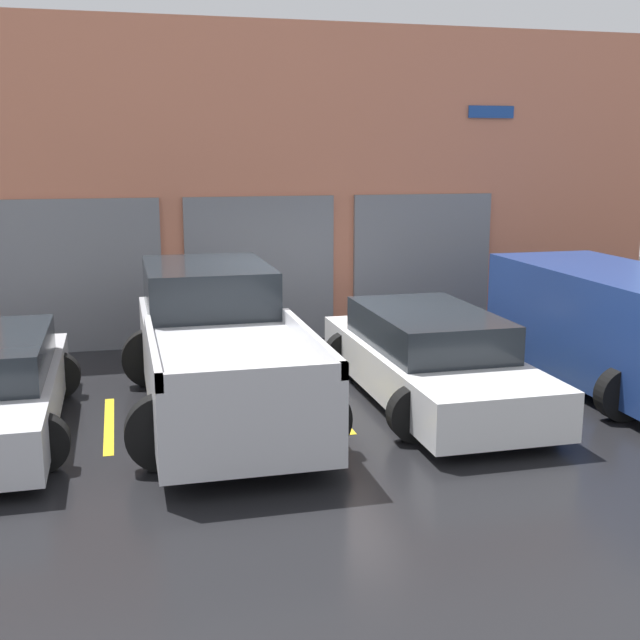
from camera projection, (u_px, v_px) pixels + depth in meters
ground_plane at (310, 385)px, 11.81m from camera, size 28.00×28.00×0.00m
shophouse_building at (267, 187)px, 14.37m from camera, size 15.12×0.68×5.58m
pickup_truck at (218, 347)px, 10.52m from camera, size 2.50×5.28×1.80m
sedan_white at (429, 358)px, 11.01m from camera, size 2.21×4.78×1.24m
sedan_side at (616, 324)px, 11.60m from camera, size 2.33×4.55×1.70m
parking_stripe_left at (109, 424)px, 10.08m from camera, size 0.12×2.20×0.01m
parking_stripe_centre at (329, 407)px, 10.76m from camera, size 0.12×2.20×0.01m
parking_stripe_right at (523, 392)px, 11.44m from camera, size 0.12×2.20×0.01m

